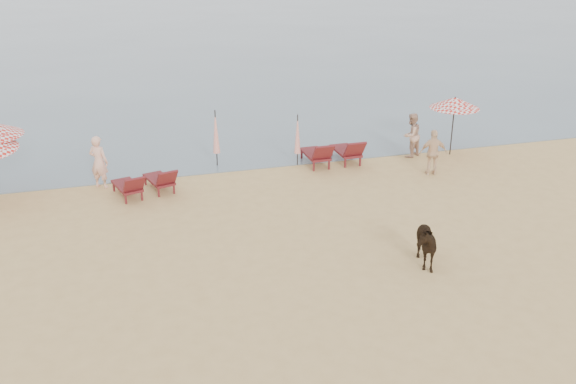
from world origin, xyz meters
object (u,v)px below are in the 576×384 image
lounger_cluster_right (333,152)px  beachgoer_right_a (411,135)px  umbrella_open_right (455,103)px  beachgoer_left (99,162)px  beachgoer_right_b (433,152)px  umbrella_closed_right (216,132)px  cow (422,242)px  umbrella_closed_left (298,134)px  lounger_cluster_left (145,182)px

lounger_cluster_right → beachgoer_right_a: 3.23m
umbrella_open_right → beachgoer_left: 13.31m
beachgoer_right_b → umbrella_closed_right: bearing=-9.0°
lounger_cluster_right → cow: cow is taller
lounger_cluster_right → beachgoer_left: beachgoer_left is taller
lounger_cluster_right → umbrella_closed_left: size_ratio=1.03×
lounger_cluster_right → umbrella_closed_right: umbrella_closed_right is taller
umbrella_open_right → beachgoer_right_b: umbrella_open_right is taller
lounger_cluster_right → beachgoer_right_a: beachgoer_right_a is taller
lounger_cluster_left → umbrella_closed_left: 5.90m
umbrella_closed_left → beachgoer_right_b: 4.95m
cow → umbrella_closed_left: bearing=107.8°
beachgoer_left → umbrella_open_right: bearing=-147.8°
beachgoer_left → beachgoer_right_b: (11.50, -1.99, -0.09)m
umbrella_open_right → beachgoer_right_a: umbrella_open_right is taller
beachgoer_left → beachgoer_right_a: (11.62, 0.03, -0.06)m
umbrella_closed_left → beachgoer_right_b: bearing=-27.3°
umbrella_closed_left → cow: 8.30m
cow → beachgoer_right_b: beachgoer_right_b is taller
lounger_cluster_right → beachgoer_right_b: size_ratio=1.21×
lounger_cluster_left → umbrella_closed_right: bearing=21.7°
umbrella_closed_left → beachgoer_right_a: bearing=-3.1°
cow → beachgoer_left: beachgoer_left is taller
umbrella_closed_right → beachgoer_right_b: 7.91m
lounger_cluster_left → beachgoer_left: beachgoer_left is taller
beachgoer_left → beachgoer_right_b: size_ratio=1.10×
umbrella_open_right → cow: size_ratio=1.52×
lounger_cluster_left → beachgoer_right_b: size_ratio=1.30×
lounger_cluster_right → cow: size_ratio=1.33×
umbrella_closed_right → beachgoer_right_b: (7.30, -3.00, -0.49)m
umbrella_open_right → beachgoer_right_b: size_ratio=1.39×
lounger_cluster_left → beachgoer_left: (-1.43, 1.11, 0.48)m
umbrella_closed_left → cow: (0.93, -8.22, -0.57)m
umbrella_closed_left → beachgoer_right_b: (4.39, -2.26, -0.38)m
beachgoer_right_b → lounger_cluster_right: bearing=-19.1°
umbrella_open_right → lounger_cluster_left: bearing=-171.6°
umbrella_closed_right → beachgoer_right_a: umbrella_closed_right is taller
umbrella_closed_right → beachgoer_left: umbrella_closed_right is taller
beachgoer_right_a → umbrella_open_right: bearing=146.3°
umbrella_closed_right → umbrella_closed_left: bearing=-14.2°
lounger_cluster_left → cow: size_ratio=1.43×
beachgoer_right_a → cow: bearing=39.3°
lounger_cluster_left → lounger_cluster_right: (6.99, 1.08, 0.05)m
umbrella_closed_left → beachgoer_left: umbrella_closed_left is taller
beachgoer_right_a → beachgoer_right_b: bearing=60.0°
umbrella_closed_right → lounger_cluster_left: bearing=-142.6°
beachgoer_right_a → beachgoer_left: bearing=-26.4°
lounger_cluster_left → lounger_cluster_right: size_ratio=1.07×
beachgoer_left → lounger_cluster_right: bearing=-147.3°
umbrella_closed_right → beachgoer_left: bearing=-166.5°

